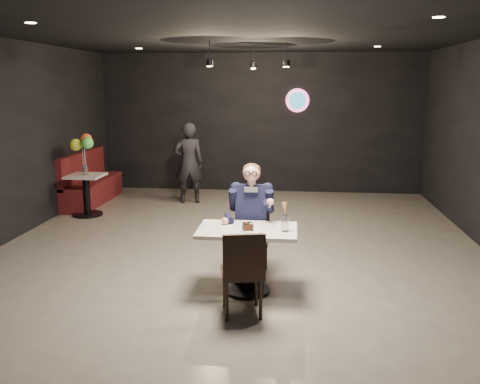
# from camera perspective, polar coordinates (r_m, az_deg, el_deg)

# --- Properties ---
(floor) EXTENTS (9.00, 9.00, 0.00)m
(floor) POSITION_cam_1_polar(r_m,az_deg,el_deg) (7.07, -0.35, -7.21)
(floor) COLOR gray
(floor) RESTS_ON ground
(wall_sign) EXTENTS (0.50, 0.06, 0.50)m
(wall_sign) POSITION_cam_1_polar(r_m,az_deg,el_deg) (11.11, 6.47, 10.19)
(wall_sign) COLOR pink
(wall_sign) RESTS_ON floor
(pendant_lights) EXTENTS (1.40, 1.20, 0.36)m
(pendant_lights) POSITION_cam_1_polar(r_m,az_deg,el_deg) (8.69, 1.17, 15.62)
(pendant_lights) COLOR black
(pendant_lights) RESTS_ON floor
(main_table) EXTENTS (1.10, 0.70, 0.75)m
(main_table) POSITION_cam_1_polar(r_m,az_deg,el_deg) (5.78, 0.82, -7.69)
(main_table) COLOR beige
(main_table) RESTS_ON floor
(chair_far) EXTENTS (0.42, 0.46, 0.92)m
(chair_far) POSITION_cam_1_polar(r_m,az_deg,el_deg) (6.28, 1.30, -5.29)
(chair_far) COLOR black
(chair_far) RESTS_ON floor
(chair_near) EXTENTS (0.50, 0.54, 0.92)m
(chair_near) POSITION_cam_1_polar(r_m,az_deg,el_deg) (5.23, 0.24, -8.87)
(chair_near) COLOR black
(chair_near) RESTS_ON floor
(seated_man) EXTENTS (0.60, 0.80, 1.44)m
(seated_man) POSITION_cam_1_polar(r_m,az_deg,el_deg) (6.21, 1.31, -3.00)
(seated_man) COLOR black
(seated_man) RESTS_ON floor
(dessert_plate) EXTENTS (0.23, 0.23, 0.01)m
(dessert_plate) POSITION_cam_1_polar(r_m,az_deg,el_deg) (5.57, 1.40, -4.36)
(dessert_plate) COLOR white
(dessert_plate) RESTS_ON main_table
(cake_slice) EXTENTS (0.13, 0.12, 0.07)m
(cake_slice) POSITION_cam_1_polar(r_m,az_deg,el_deg) (5.56, 0.87, -3.92)
(cake_slice) COLOR black
(cake_slice) RESTS_ON dessert_plate
(mint_leaf) EXTENTS (0.06, 0.04, 0.01)m
(mint_leaf) POSITION_cam_1_polar(r_m,az_deg,el_deg) (5.52, 1.27, -3.58)
(mint_leaf) COLOR #2C8941
(mint_leaf) RESTS_ON cake_slice
(sundae_glass) EXTENTS (0.08, 0.08, 0.18)m
(sundae_glass) POSITION_cam_1_polar(r_m,az_deg,el_deg) (5.57, 5.05, -3.51)
(sundae_glass) COLOR silver
(sundae_glass) RESTS_ON main_table
(wafer_cone) EXTENTS (0.08, 0.08, 0.14)m
(wafer_cone) POSITION_cam_1_polar(r_m,az_deg,el_deg) (5.55, 5.10, -1.84)
(wafer_cone) COLOR tan
(wafer_cone) RESTS_ON sundae_glass
(booth_bench) EXTENTS (0.51, 2.04, 1.02)m
(booth_bench) POSITION_cam_1_polar(r_m,az_deg,el_deg) (10.55, -16.29, 1.56)
(booth_bench) COLOR #4D1016
(booth_bench) RESTS_ON floor
(side_table) EXTENTS (0.61, 0.61, 0.76)m
(side_table) POSITION_cam_1_polar(r_m,az_deg,el_deg) (9.56, -16.83, -0.31)
(side_table) COLOR beige
(side_table) RESTS_ON floor
(balloon_vase) EXTENTS (0.11, 0.11, 0.16)m
(balloon_vase) POSITION_cam_1_polar(r_m,az_deg,el_deg) (9.47, -16.99, 2.35)
(balloon_vase) COLOR silver
(balloon_vase) RESTS_ON side_table
(balloon_bunch) EXTENTS (0.39, 0.39, 0.64)m
(balloon_bunch) POSITION_cam_1_polar(r_m,az_deg,el_deg) (9.42, -17.14, 4.69)
(balloon_bunch) COLOR yellow
(balloon_bunch) RESTS_ON balloon_vase
(passerby) EXTENTS (0.66, 0.51, 1.61)m
(passerby) POSITION_cam_1_polar(r_m,az_deg,el_deg) (10.14, -5.78, 3.25)
(passerby) COLOR black
(passerby) RESTS_ON floor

